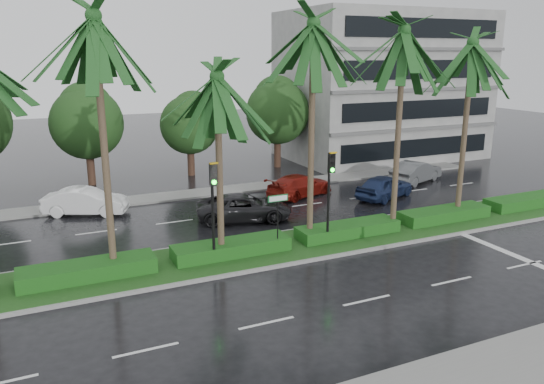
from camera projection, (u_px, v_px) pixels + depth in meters
name	position (u px, v px, depth m)	size (l,w,h in m)	color
ground	(303.00, 254.00, 23.65)	(120.00, 120.00, 0.00)	black
near_sidewalk	(475.00, 375.00, 14.67)	(40.00, 2.40, 0.12)	slate
far_sidewalk	(216.00, 191.00, 34.18)	(40.00, 2.00, 0.12)	slate
median	(292.00, 246.00, 24.51)	(36.00, 4.00, 0.15)	gray
hedge	(293.00, 238.00, 24.41)	(35.20, 1.40, 0.60)	#184D16
lane_markings	(365.00, 247.00, 24.50)	(34.00, 13.06, 0.01)	silver
palm_row	(267.00, 55.00, 21.84)	(26.30, 4.20, 10.66)	#473929
signal_median_left	(213.00, 198.00, 21.53)	(0.34, 0.42, 4.36)	black
signal_median_right	(330.00, 184.00, 23.75)	(0.34, 0.42, 4.36)	black
street_sign	(278.00, 209.00, 23.13)	(0.95, 0.09, 2.60)	black
bg_trees	(170.00, 115.00, 37.43)	(32.84, 5.24, 7.56)	#372319
building	(382.00, 86.00, 44.80)	(16.00, 10.00, 12.00)	gray
car_white	(86.00, 201.00, 29.34)	(4.52, 1.58, 1.49)	white
car_darkgrey	(244.00, 207.00, 28.34)	(5.08, 2.34, 1.41)	black
car_red	(300.00, 185.00, 33.12)	(4.75, 1.93, 1.38)	maroon
car_blue	(385.00, 187.00, 32.58)	(4.37, 1.76, 1.49)	#19274D
car_grey	(416.00, 172.00, 36.63)	(4.56, 1.59, 1.50)	#505355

